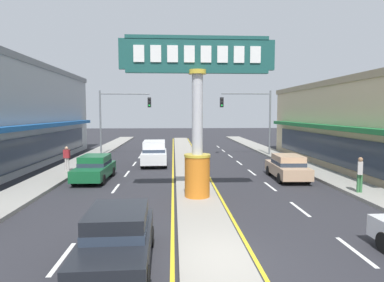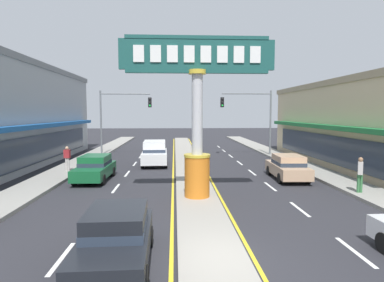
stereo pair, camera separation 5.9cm
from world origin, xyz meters
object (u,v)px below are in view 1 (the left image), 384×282
(sedan_near_right_lane, at_px, (95,168))
(suv_near_left_lane, at_px, (154,153))
(district_sign, at_px, (197,113))
(sedan_mid_left_lane, at_px, (117,237))
(pedestrian_far_side, at_px, (67,157))
(traffic_light_right_side, at_px, (252,111))
(pedestrian_near_kerb, at_px, (360,172))
(sedan_far_right_lane, at_px, (287,167))
(traffic_light_left_side, at_px, (119,111))

(sedan_near_right_lane, bearing_deg, suv_near_left_lane, 60.62)
(district_sign, distance_m, sedan_mid_left_lane, 8.02)
(suv_near_left_lane, distance_m, pedestrian_far_side, 6.69)
(suv_near_left_lane, xyz_separation_m, sedan_mid_left_lane, (0.00, -17.46, -0.20))
(sedan_mid_left_lane, xyz_separation_m, pedestrian_far_side, (-5.67, 13.92, 0.35))
(sedan_mid_left_lane, bearing_deg, sedan_near_right_lane, 105.86)
(pedestrian_far_side, bearing_deg, suv_near_left_lane, 31.95)
(traffic_light_right_side, distance_m, pedestrian_near_kerb, 15.60)
(traffic_light_right_side, relative_size, pedestrian_far_side, 3.69)
(sedan_mid_left_lane, relative_size, pedestrian_far_side, 2.58)
(suv_near_left_lane, bearing_deg, sedan_near_right_lane, -119.38)
(suv_near_left_lane, xyz_separation_m, pedestrian_near_kerb, (10.73, -10.45, 0.20))
(sedan_far_right_lane, bearing_deg, suv_near_left_lane, 144.25)
(traffic_light_right_side, relative_size, pedestrian_near_kerb, 3.52)
(traffic_light_right_side, relative_size, sedan_far_right_lane, 1.42)
(traffic_light_left_side, relative_size, sedan_mid_left_lane, 1.43)
(sedan_far_right_lane, bearing_deg, district_sign, -142.93)
(district_sign, bearing_deg, sedan_far_right_lane, 37.07)
(traffic_light_left_side, height_order, suv_near_left_lane, traffic_light_left_side)
(district_sign, height_order, traffic_light_right_side, district_sign)
(district_sign, distance_m, traffic_light_right_side, 16.60)
(pedestrian_near_kerb, height_order, pedestrian_far_side, pedestrian_near_kerb)
(sedan_mid_left_lane, height_order, pedestrian_near_kerb, pedestrian_near_kerb)
(sedan_near_right_lane, relative_size, pedestrian_far_side, 2.58)
(sedan_near_right_lane, bearing_deg, sedan_far_right_lane, -1.53)
(suv_near_left_lane, height_order, pedestrian_near_kerb, pedestrian_near_kerb)
(traffic_light_right_side, height_order, suv_near_left_lane, traffic_light_right_side)
(sedan_near_right_lane, height_order, pedestrian_near_kerb, pedestrian_near_kerb)
(district_sign, bearing_deg, pedestrian_far_side, 139.43)
(traffic_light_right_side, bearing_deg, pedestrian_far_side, -150.34)
(sedan_far_right_lane, xyz_separation_m, pedestrian_near_kerb, (2.16, -4.27, 0.39))
(pedestrian_far_side, bearing_deg, traffic_light_right_side, 29.66)
(suv_near_left_lane, bearing_deg, pedestrian_far_side, -148.05)
(traffic_light_left_side, distance_m, pedestrian_far_side, 9.83)
(sedan_near_right_lane, distance_m, pedestrian_far_side, 3.34)
(traffic_light_left_side, bearing_deg, suv_near_left_lane, -57.14)
(sedan_mid_left_lane, bearing_deg, pedestrian_far_side, 112.18)
(pedestrian_far_side, bearing_deg, pedestrian_near_kerb, -22.83)
(traffic_light_right_side, height_order, pedestrian_near_kerb, traffic_light_right_side)
(district_sign, relative_size, sedan_near_right_lane, 1.73)
(sedan_near_right_lane, relative_size, suv_near_left_lane, 0.93)
(district_sign, height_order, pedestrian_near_kerb, district_sign)
(district_sign, height_order, suv_near_left_lane, district_sign)
(sedan_near_right_lane, bearing_deg, pedestrian_far_side, 135.75)
(sedan_mid_left_lane, distance_m, pedestrian_near_kerb, 12.82)
(sedan_mid_left_lane, distance_m, pedestrian_far_side, 15.03)
(suv_near_left_lane, relative_size, pedestrian_far_side, 2.77)
(sedan_far_right_lane, xyz_separation_m, sedan_mid_left_lane, (-8.57, -11.28, 0.00))
(district_sign, relative_size, traffic_light_right_side, 1.21)
(suv_near_left_lane, distance_m, pedestrian_near_kerb, 14.98)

